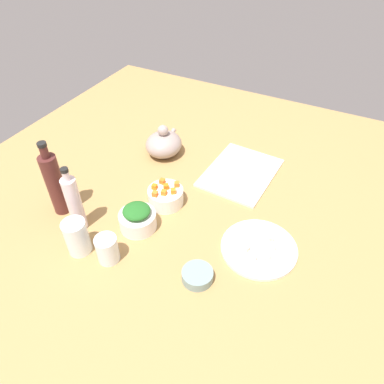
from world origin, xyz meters
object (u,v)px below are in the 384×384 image
(drinking_glass_1, at_px, (77,237))
(cutting_board, at_px, (241,173))
(plate_tofu, at_px, (259,248))
(bottle_1, at_px, (74,203))
(bowl_small_side, at_px, (197,275))
(drinking_glass_0, at_px, (107,249))
(bowl_greens, at_px, (138,221))
(bottle_0, at_px, (55,184))
(teapot, at_px, (164,144))
(bowl_carrots, at_px, (166,196))

(drinking_glass_1, bearing_deg, cutting_board, -27.68)
(plate_tofu, bearing_deg, bottle_1, 107.47)
(bowl_small_side, height_order, bottle_1, bottle_1)
(bowl_small_side, xyz_separation_m, drinking_glass_0, (-0.06, 0.28, 0.03))
(bowl_small_side, bearing_deg, bowl_greens, 70.54)
(bottle_0, height_order, drinking_glass_1, bottle_0)
(bowl_greens, height_order, bowl_small_side, bowl_greens)
(bottle_1, relative_size, drinking_glass_0, 2.75)
(bowl_greens, bearing_deg, bottle_1, 116.32)
(cutting_board, height_order, drinking_glass_1, drinking_glass_1)
(bowl_greens, bearing_deg, bowl_small_side, -109.46)
(cutting_board, xyz_separation_m, drinking_glass_0, (-0.59, 0.21, 0.04))
(drinking_glass_1, bearing_deg, bottle_0, 57.08)
(bowl_greens, relative_size, bottle_0, 0.43)
(cutting_board, height_order, teapot, teapot)
(bottle_0, bearing_deg, bottle_1, -107.20)
(bowl_greens, xyz_separation_m, teapot, (0.41, 0.14, 0.02))
(bowl_greens, relative_size, bottle_1, 0.50)
(plate_tofu, relative_size, bottle_0, 0.85)
(bottle_1, distance_m, drinking_glass_1, 0.12)
(cutting_board, bearing_deg, drinking_glass_0, 160.21)
(bowl_greens, distance_m, bowl_small_side, 0.29)
(cutting_board, bearing_deg, bottle_0, 134.57)
(teapot, bearing_deg, bottle_0, 162.17)
(teapot, relative_size, drinking_glass_0, 1.94)
(bowl_small_side, xyz_separation_m, drinking_glass_1, (-0.07, 0.39, 0.04))
(cutting_board, relative_size, bowl_greens, 2.63)
(drinking_glass_0, bearing_deg, teapot, 13.21)
(teapot, height_order, bottle_1, bottle_1)
(cutting_board, xyz_separation_m, bottle_1, (-0.52, 0.39, 0.10))
(bowl_greens, distance_m, teapot, 0.44)
(bowl_carrots, relative_size, drinking_glass_0, 1.41)
(plate_tofu, height_order, bottle_1, bottle_1)
(plate_tofu, height_order, drinking_glass_0, drinking_glass_0)
(teapot, bearing_deg, drinking_glass_0, -166.79)
(bowl_carrots, xyz_separation_m, teapot, (0.26, 0.16, 0.02))
(bowl_small_side, distance_m, bottle_0, 0.58)
(cutting_board, xyz_separation_m, bottle_0, (-0.49, 0.50, 0.12))
(cutting_board, distance_m, plate_tofu, 0.39)
(plate_tofu, distance_m, bowl_small_side, 0.23)
(bottle_0, xyz_separation_m, drinking_glass_1, (-0.12, -0.18, -0.06))
(bottle_0, xyz_separation_m, drinking_glass_0, (-0.10, -0.28, -0.08))
(drinking_glass_0, bearing_deg, plate_tofu, -58.49)
(teapot, height_order, drinking_glass_0, teapot)
(bottle_1, xyz_separation_m, drinking_glass_1, (-0.08, -0.07, -0.05))
(drinking_glass_0, distance_m, drinking_glass_1, 0.11)
(bowl_small_side, relative_size, teapot, 0.53)
(drinking_glass_0, bearing_deg, bottle_0, 70.18)
(cutting_board, xyz_separation_m, bowl_carrots, (-0.29, 0.18, 0.03))
(bowl_carrots, distance_m, bottle_1, 0.32)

